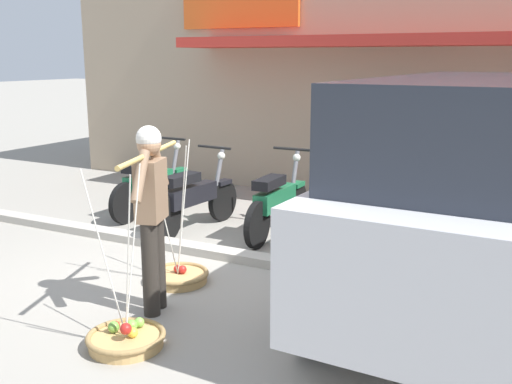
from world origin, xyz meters
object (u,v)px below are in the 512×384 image
(motorcycle_nearest_shop, at_px, (152,184))
(fruit_vendor, at_px, (151,207))
(fruit_basket_left_side, at_px, (126,338))
(motorcycle_second_in_row, at_px, (194,198))
(parked_truck, at_px, (487,188))
(motorcycle_third_in_row, at_px, (277,202))
(fruit_basket_right_side, at_px, (178,275))

(motorcycle_nearest_shop, bearing_deg, fruit_vendor, -52.56)
(fruit_basket_left_side, bearing_deg, motorcycle_second_in_row, 113.56)
(motorcycle_second_in_row, xyz_separation_m, parked_truck, (3.68, -0.84, 0.68))
(fruit_vendor, xyz_separation_m, fruit_basket_left_side, (0.21, -0.67, -0.90))
(fruit_vendor, distance_m, motorcycle_second_in_row, 2.59)
(motorcycle_second_in_row, bearing_deg, fruit_basket_left_side, -66.44)
(fruit_vendor, bearing_deg, parked_truck, 29.21)
(fruit_vendor, xyz_separation_m, motorcycle_nearest_shop, (-2.12, 2.76, -0.52))
(fruit_basket_left_side, distance_m, motorcycle_third_in_row, 3.33)
(motorcycle_nearest_shop, relative_size, motorcycle_second_in_row, 1.00)
(fruit_vendor, bearing_deg, fruit_basket_left_side, -72.30)
(fruit_basket_left_side, distance_m, motorcycle_second_in_row, 3.25)
(fruit_basket_left_side, height_order, motorcycle_third_in_row, fruit_basket_left_side)
(parked_truck, bearing_deg, motorcycle_second_in_row, 167.14)
(fruit_vendor, xyz_separation_m, fruit_basket_right_side, (-0.22, 0.67, -0.90))
(fruit_vendor, distance_m, fruit_basket_left_side, 1.14)
(fruit_basket_left_side, bearing_deg, motorcycle_nearest_shop, 124.15)
(parked_truck, bearing_deg, fruit_basket_right_side, -164.51)
(fruit_basket_left_side, relative_size, motorcycle_nearest_shop, 0.80)
(fruit_basket_right_side, relative_size, parked_truck, 0.30)
(fruit_vendor, relative_size, motorcycle_second_in_row, 0.93)
(motorcycle_third_in_row, height_order, parked_truck, parked_truck)
(motorcycle_third_in_row, bearing_deg, fruit_vendor, -89.56)
(fruit_vendor, height_order, fruit_basket_right_side, fruit_vendor)
(motorcycle_second_in_row, relative_size, motorcycle_third_in_row, 1.00)
(motorcycle_third_in_row, relative_size, parked_truck, 0.37)
(fruit_basket_right_side, distance_m, motorcycle_nearest_shop, 2.85)
(fruit_basket_left_side, xyz_separation_m, motorcycle_third_in_row, (-0.23, 3.30, 0.38))
(fruit_vendor, height_order, motorcycle_nearest_shop, fruit_vendor)
(fruit_vendor, xyz_separation_m, motorcycle_second_in_row, (-1.08, 2.29, -0.52))
(fruit_basket_left_side, relative_size, motorcycle_third_in_row, 0.80)
(fruit_basket_left_side, relative_size, motorcycle_second_in_row, 0.80)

